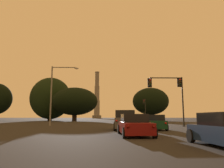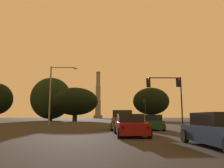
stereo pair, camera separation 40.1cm
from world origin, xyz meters
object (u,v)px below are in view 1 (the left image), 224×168
(traffic_light_far_right, at_px, (145,107))
(smokestack, at_px, (97,100))
(sedan_center_lane_second, at_px, (134,125))
(traffic_light_overhead_right, at_px, (171,89))
(suv_center_lane_front, at_px, (125,120))
(hatchback_right_lane_front, at_px, (154,123))
(street_lamp, at_px, (56,88))

(traffic_light_far_right, distance_m, smokestack, 125.08)
(sedan_center_lane_second, height_order, traffic_light_overhead_right, traffic_light_overhead_right)
(suv_center_lane_front, relative_size, traffic_light_far_right, 0.87)
(hatchback_right_lane_front, distance_m, suv_center_lane_front, 2.86)
(sedan_center_lane_second, xyz_separation_m, traffic_light_far_right, (7.87, 40.29, 3.11))
(smokestack, bearing_deg, street_lamp, -89.86)
(traffic_light_overhead_right, distance_m, smokestack, 151.16)
(street_lamp, distance_m, smokestack, 147.85)
(suv_center_lane_front, relative_size, smokestack, 0.13)
(sedan_center_lane_second, height_order, smokestack, smokestack)
(hatchback_right_lane_front, xyz_separation_m, suv_center_lane_front, (-2.84, 0.25, 0.23))
(hatchback_right_lane_front, distance_m, street_lamp, 15.97)
(traffic_light_overhead_right, distance_m, street_lamp, 15.99)
(sedan_center_lane_second, height_order, traffic_light_far_right, traffic_light_far_right)
(traffic_light_far_right, relative_size, smokestack, 0.15)
(traffic_light_overhead_right, distance_m, traffic_light_far_right, 26.64)
(street_lamp, bearing_deg, hatchback_right_lane_front, -39.59)
(hatchback_right_lane_front, xyz_separation_m, traffic_light_far_right, (5.14, 33.91, 3.11))
(hatchback_right_lane_front, relative_size, smokestack, 0.11)
(street_lamp, bearing_deg, sedan_center_lane_second, -60.72)
(hatchback_right_lane_front, xyz_separation_m, sedan_center_lane_second, (-2.74, -6.39, 0.00))
(suv_center_lane_front, bearing_deg, traffic_light_overhead_right, 48.51)
(hatchback_right_lane_front, distance_m, traffic_light_overhead_right, 9.37)
(sedan_center_lane_second, relative_size, traffic_light_far_right, 0.82)
(suv_center_lane_front, xyz_separation_m, street_lamp, (-8.94, 9.50, 4.37))
(smokestack, bearing_deg, sedan_center_lane_second, -86.71)
(sedan_center_lane_second, bearing_deg, hatchback_right_lane_front, 65.63)
(sedan_center_lane_second, relative_size, street_lamp, 0.56)
(traffic_light_overhead_right, relative_size, smokestack, 0.17)
(suv_center_lane_front, bearing_deg, traffic_light_far_right, 79.28)
(traffic_light_far_right, xyz_separation_m, street_lamp, (-16.92, -24.16, 1.49))
(smokestack, bearing_deg, traffic_light_overhead_right, -83.85)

